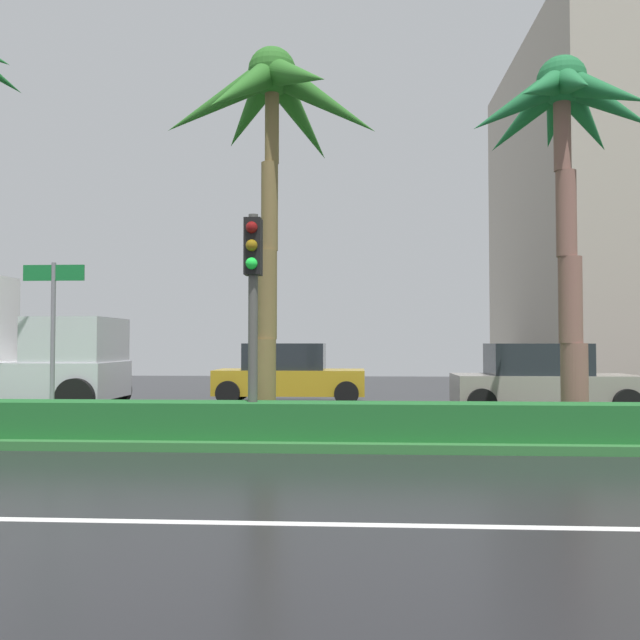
# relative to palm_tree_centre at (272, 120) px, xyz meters

# --- Properties ---
(ground_plane) EXTENTS (90.00, 42.00, 0.10)m
(ground_plane) POSITION_rel_palm_tree_centre_xyz_m (-3.49, 1.18, -5.96)
(ground_plane) COLOR black
(median_strip) EXTENTS (85.50, 4.00, 0.15)m
(median_strip) POSITION_rel_palm_tree_centre_xyz_m (-3.49, 0.18, -5.84)
(median_strip) COLOR #2D6B33
(median_strip) RESTS_ON ground_plane
(median_hedge) EXTENTS (76.50, 0.70, 0.60)m
(median_hedge) POSITION_rel_palm_tree_centre_xyz_m (-3.49, -1.22, -5.46)
(median_hedge) COLOR #1E6028
(median_hedge) RESTS_ON median_strip
(palm_tree_centre) EXTENTS (4.21, 4.01, 7.15)m
(palm_tree_centre) POSITION_rel_palm_tree_centre_xyz_m (0.00, 0.00, 0.00)
(palm_tree_centre) COLOR brown
(palm_tree_centre) RESTS_ON median_strip
(palm_tree_centre_right) EXTENTS (3.48, 3.60, 6.87)m
(palm_tree_centre_right) POSITION_rel_palm_tree_centre_xyz_m (5.39, 0.04, -0.27)
(palm_tree_centre_right) COLOR brown
(palm_tree_centre_right) RESTS_ON median_strip
(traffic_signal_median_right) EXTENTS (0.28, 0.43, 3.75)m
(traffic_signal_median_right) POSITION_rel_palm_tree_centre_xyz_m (-0.15, -1.21, -3.18)
(traffic_signal_median_right) COLOR #4C4C47
(traffic_signal_median_right) RESTS_ON median_strip
(street_name_sign) EXTENTS (1.10, 0.08, 3.00)m
(street_name_sign) POSITION_rel_palm_tree_centre_xyz_m (-3.74, -0.88, -3.83)
(street_name_sign) COLOR slate
(street_name_sign) RESTS_ON median_strip
(car_in_traffic_leading) EXTENTS (4.30, 2.02, 1.72)m
(car_in_traffic_leading) POSITION_rel_palm_tree_centre_xyz_m (-0.41, 6.96, -5.09)
(car_in_traffic_leading) COLOR #B28C1E
(car_in_traffic_leading) RESTS_ON ground_plane
(car_in_traffic_second) EXTENTS (4.30, 2.02, 1.72)m
(car_in_traffic_second) POSITION_rel_palm_tree_centre_xyz_m (6.08, 4.28, -5.09)
(car_in_traffic_second) COLOR gray
(car_in_traffic_second) RESTS_ON ground_plane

